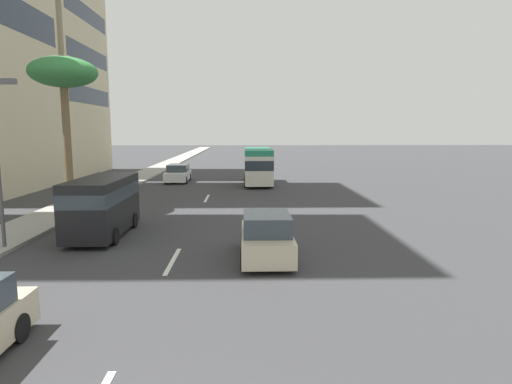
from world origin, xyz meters
The scene contains 10 objects.
ground_plane centered at (31.50, 0.00, 0.00)m, with size 198.00×198.00×0.00m, color #38383A.
sidewalk_right centered at (31.50, 7.73, 0.07)m, with size 162.00×2.77×0.15m, color #9E9B93.
lane_stripe_mid centered at (11.09, 0.00, 0.01)m, with size 3.20×0.16×0.01m, color silver.
lane_stripe_far centered at (25.51, 0.00, 0.01)m, with size 3.20×0.16×0.01m, color silver.
minibus_lead centered at (33.20, -3.74, 1.66)m, with size 6.92×2.40×3.03m.
car_second centered at (35.28, 3.39, 0.74)m, with size 4.48×1.96×1.56m.
van_third centered at (14.99, 3.65, 1.46)m, with size 5.28×2.08×2.56m.
car_fourth centered at (11.29, -3.35, 0.79)m, with size 4.05×1.86×1.69m.
palm_tree centered at (21.01, 7.40, 7.56)m, with size 3.68×3.68×8.46m.
office_tower_far centered at (42.37, 19.78, 16.82)m, with size 12.55×13.21×33.64m.
Camera 1 is at (-4.06, -2.56, 4.63)m, focal length 30.73 mm.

